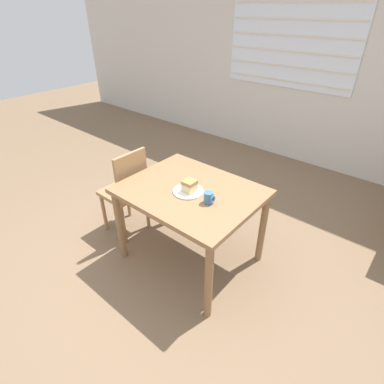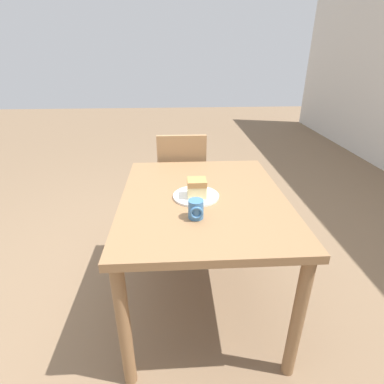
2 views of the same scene
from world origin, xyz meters
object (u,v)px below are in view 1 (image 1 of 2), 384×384
(cake_slice, at_px, (190,186))
(plate, at_px, (188,191))
(chair_near_window, at_px, (127,190))
(coffee_mug, at_px, (209,198))
(dining_table_near, at_px, (191,200))

(cake_slice, bearing_deg, plate, -165.94)
(cake_slice, bearing_deg, chair_near_window, -175.36)
(cake_slice, height_order, coffee_mug, cake_slice)
(dining_table_near, height_order, coffee_mug, coffee_mug)
(dining_table_near, height_order, plate, plate)
(coffee_mug, bearing_deg, dining_table_near, 166.21)
(dining_table_near, distance_m, coffee_mug, 0.28)
(chair_near_window, xyz_separation_m, cake_slice, (0.75, 0.06, 0.31))
(chair_near_window, relative_size, cake_slice, 9.28)
(chair_near_window, distance_m, plate, 0.78)
(plate, relative_size, cake_slice, 2.48)
(cake_slice, distance_m, coffee_mug, 0.21)
(dining_table_near, bearing_deg, coffee_mug, -13.79)
(dining_table_near, xyz_separation_m, chair_near_window, (-0.73, -0.10, -0.15))
(cake_slice, bearing_deg, coffee_mug, -5.21)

